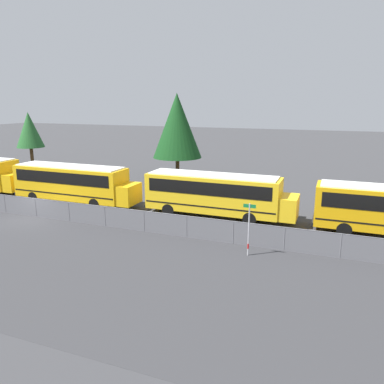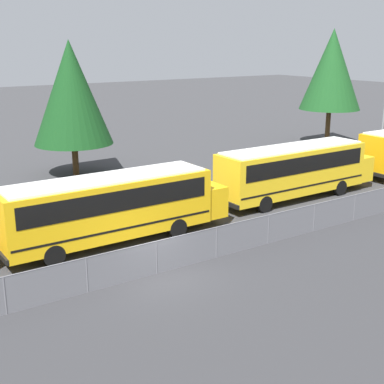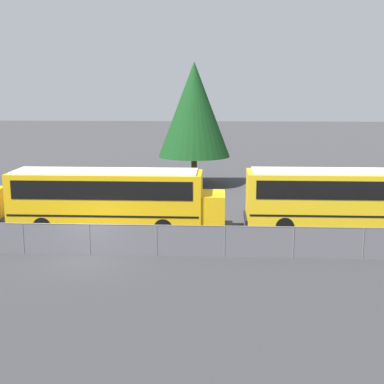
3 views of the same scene
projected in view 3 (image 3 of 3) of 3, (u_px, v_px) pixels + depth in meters
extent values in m
plane|color=#38383A|center=(90.00, 255.00, 24.30)|extent=(200.00, 200.00, 0.00)
cube|color=#333335|center=(48.00, 308.00, 18.42)|extent=(131.72, 12.00, 0.01)
cube|color=#9EA0A5|center=(90.00, 240.00, 24.16)|extent=(97.72, 0.03, 1.42)
cube|color=slate|center=(90.00, 240.00, 24.15)|extent=(97.72, 0.01, 1.42)
cylinder|color=slate|center=(89.00, 224.00, 24.03)|extent=(97.72, 0.05, 0.05)
cylinder|color=slate|center=(23.00, 239.00, 24.32)|extent=(0.07, 0.07, 1.42)
cylinder|color=slate|center=(90.00, 240.00, 24.16)|extent=(0.07, 0.07, 1.42)
cylinder|color=slate|center=(157.00, 241.00, 24.00)|extent=(0.07, 0.07, 1.42)
cylinder|color=slate|center=(225.00, 242.00, 23.84)|extent=(0.07, 0.07, 1.42)
cylinder|color=slate|center=(294.00, 243.00, 23.69)|extent=(0.07, 0.07, 1.42)
cylinder|color=slate|center=(363.00, 244.00, 23.53)|extent=(0.07, 0.07, 1.42)
cube|color=yellow|center=(106.00, 197.00, 28.11)|extent=(10.05, 2.46, 2.66)
cube|color=black|center=(106.00, 186.00, 28.00)|extent=(9.25, 2.50, 0.96)
cube|color=black|center=(107.00, 211.00, 28.26)|extent=(9.85, 2.49, 0.10)
cube|color=yellow|center=(213.00, 208.00, 27.92)|extent=(1.21, 2.26, 1.60)
cube|color=black|center=(13.00, 218.00, 28.60)|extent=(0.12, 2.46, 0.24)
cube|color=silver|center=(106.00, 171.00, 27.85)|extent=(9.55, 2.21, 0.10)
cylinder|color=black|center=(168.00, 217.00, 29.29)|extent=(0.96, 0.28, 0.96)
cylinder|color=black|center=(163.00, 228.00, 27.12)|extent=(0.96, 0.28, 0.96)
cylinder|color=black|center=(56.00, 216.00, 29.62)|extent=(0.96, 0.28, 0.96)
cylinder|color=black|center=(43.00, 226.00, 27.44)|extent=(0.96, 0.28, 0.96)
cube|color=yellow|center=(343.00, 197.00, 28.08)|extent=(10.05, 2.46, 2.66)
cube|color=black|center=(343.00, 186.00, 27.97)|extent=(9.25, 2.50, 0.96)
cube|color=black|center=(342.00, 211.00, 28.22)|extent=(9.85, 2.49, 0.10)
cube|color=black|center=(245.00, 218.00, 28.57)|extent=(0.12, 2.46, 0.24)
cube|color=silver|center=(344.00, 171.00, 27.82)|extent=(9.55, 2.21, 0.10)
cylinder|color=black|center=(280.00, 216.00, 29.58)|extent=(0.96, 0.28, 0.96)
cylinder|color=black|center=(285.00, 226.00, 27.41)|extent=(0.96, 0.28, 0.96)
cylinder|color=#51381E|center=(194.00, 171.00, 41.54)|extent=(0.44, 0.44, 2.26)
cone|color=#144219|center=(194.00, 110.00, 40.64)|extent=(5.51, 5.51, 7.16)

